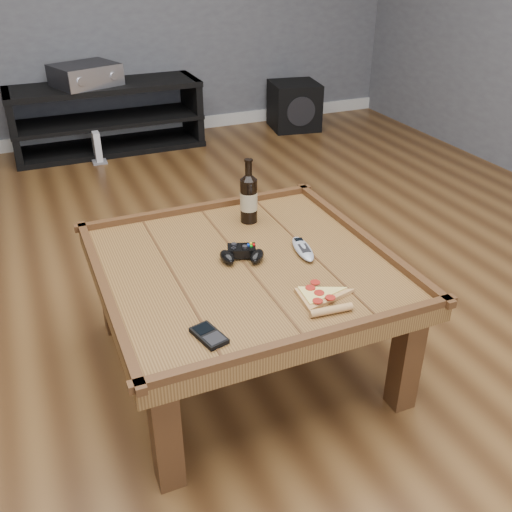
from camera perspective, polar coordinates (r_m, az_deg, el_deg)
name	(u,v)px	position (r m, az deg, el deg)	size (l,w,h in m)	color
ground	(245,362)	(2.27, -1.07, -10.59)	(6.00, 6.00, 0.00)	#432813
baseboard	(105,134)	(4.85, -14.87, 11.68)	(5.00, 0.02, 0.10)	silver
coffee_table	(244,277)	(2.04, -1.17, -2.15)	(1.03, 1.03, 0.48)	#573618
media_console	(107,118)	(4.57, -14.65, 13.21)	(1.40, 0.45, 0.50)	black
beer_bottle	(249,197)	(2.26, -0.73, 5.91)	(0.07, 0.07, 0.26)	black
game_controller	(242,254)	(2.02, -1.43, 0.20)	(0.17, 0.14, 0.05)	black
pizza_slice	(321,298)	(1.82, 6.49, -4.15)	(0.17, 0.26, 0.03)	tan
smartphone	(209,335)	(1.65, -4.72, -7.92)	(0.09, 0.13, 0.02)	black
remote_control	(303,249)	(2.08, 4.71, 0.73)	(0.09, 0.20, 0.03)	#9FA4AD
av_receiver	(86,75)	(4.47, -16.68, 16.97)	(0.52, 0.48, 0.15)	black
subwoofer	(294,106)	(5.00, 3.84, 14.78)	(0.44, 0.44, 0.38)	black
game_console	(97,147)	(4.38, -15.62, 10.41)	(0.10, 0.18, 0.23)	gray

